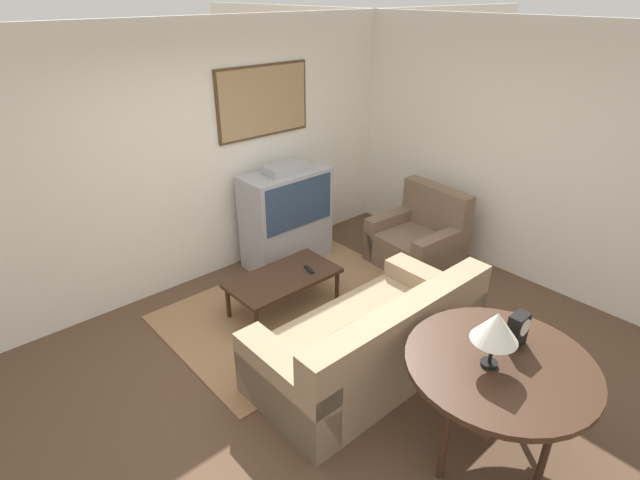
{
  "coord_description": "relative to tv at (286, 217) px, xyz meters",
  "views": [
    {
      "loc": [
        -2.31,
        -2.44,
        2.93
      ],
      "look_at": [
        0.53,
        0.78,
        0.75
      ],
      "focal_mm": 28.0,
      "sensor_mm": 36.0,
      "label": 1
    }
  ],
  "objects": [
    {
      "name": "ground_plane",
      "position": [
        -0.87,
        -1.74,
        -0.57
      ],
      "size": [
        12.0,
        12.0,
        0.0
      ],
      "primitive_type": "plane",
      "color": "brown"
    },
    {
      "name": "tv",
      "position": [
        0.0,
        0.0,
        0.0
      ],
      "size": [
        1.0,
        0.5,
        1.2
      ],
      "color": "#9E9EA3",
      "rests_on": "ground_plane"
    },
    {
      "name": "table_lamp",
      "position": [
        -0.74,
        -3.04,
        0.51
      ],
      "size": [
        0.29,
        0.29,
        0.4
      ],
      "color": "black",
      "rests_on": "console_table"
    },
    {
      "name": "wall_right",
      "position": [
        1.76,
        -1.74,
        0.78
      ],
      "size": [
        0.06,
        12.0,
        2.7
      ],
      "color": "silver",
      "rests_on": "ground_plane"
    },
    {
      "name": "couch",
      "position": [
        -0.67,
        -1.99,
        -0.27
      ],
      "size": [
        1.97,
        0.97,
        0.84
      ],
      "rotation": [
        0.0,
        0.0,
        3.14
      ],
      "color": "#9E8466",
      "rests_on": "ground_plane"
    },
    {
      "name": "mantel_clock",
      "position": [
        -0.42,
        -3.04,
        0.33
      ],
      "size": [
        0.14,
        0.1,
        0.24
      ],
      "color": "black",
      "rests_on": "console_table"
    },
    {
      "name": "armchair",
      "position": [
        1.11,
        -1.06,
        -0.28
      ],
      "size": [
        0.87,
        0.96,
        0.9
      ],
      "rotation": [
        0.0,
        0.0,
        -1.64
      ],
      "color": "brown",
      "rests_on": "ground_plane"
    },
    {
      "name": "remote",
      "position": [
        -0.4,
        -0.87,
        -0.17
      ],
      "size": [
        0.08,
        0.17,
        0.02
      ],
      "color": "black",
      "rests_on": "coffee_table"
    },
    {
      "name": "wall_back",
      "position": [
        -0.85,
        0.39,
        0.79
      ],
      "size": [
        12.0,
        0.1,
        2.7
      ],
      "color": "silver",
      "rests_on": "ground_plane"
    },
    {
      "name": "area_rug",
      "position": [
        -0.54,
        -0.84,
        -0.56
      ],
      "size": [
        2.56,
        1.76,
        0.01
      ],
      "color": "#99704C",
      "rests_on": "ground_plane"
    },
    {
      "name": "console_table",
      "position": [
        -0.65,
        -3.08,
        0.15
      ],
      "size": [
        1.23,
        1.23,
        0.78
      ],
      "color": "#3D2619",
      "rests_on": "ground_plane"
    },
    {
      "name": "coffee_table",
      "position": [
        -0.66,
        -0.78,
        -0.22
      ],
      "size": [
        1.1,
        0.58,
        0.39
      ],
      "color": "#3D2619",
      "rests_on": "ground_plane"
    }
  ]
}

